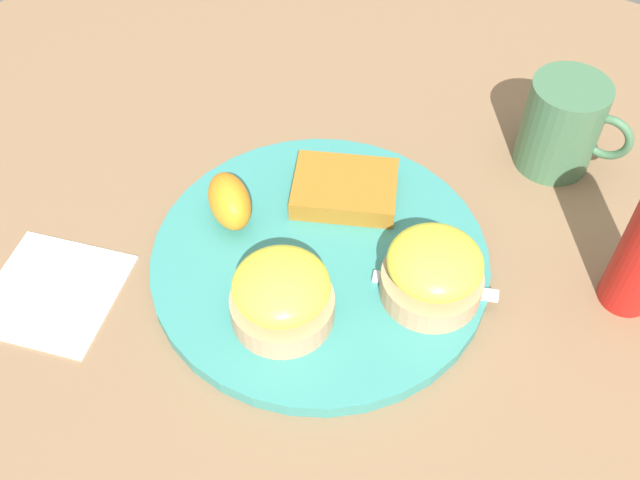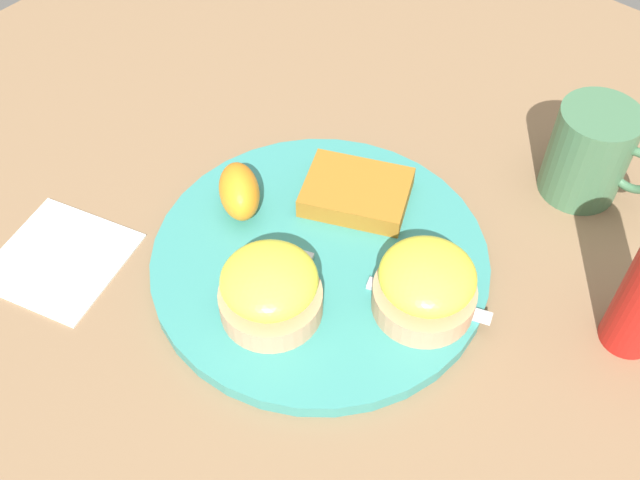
{
  "view_description": "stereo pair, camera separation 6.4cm",
  "coord_description": "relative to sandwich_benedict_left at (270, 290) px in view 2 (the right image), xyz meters",
  "views": [
    {
      "loc": [
        0.21,
        -0.34,
        0.52
      ],
      "look_at": [
        0.0,
        0.0,
        0.03
      ],
      "focal_mm": 42.0,
      "sensor_mm": 36.0,
      "label": 1
    },
    {
      "loc": [
        0.26,
        -0.31,
        0.52
      ],
      "look_at": [
        0.0,
        0.0,
        0.03
      ],
      "focal_mm": 42.0,
      "sensor_mm": 36.0,
      "label": 2
    }
  ],
  "objects": [
    {
      "name": "ground_plane",
      "position": [
        -0.01,
        0.07,
        -0.04
      ],
      "size": [
        1.1,
        1.1,
        0.0
      ],
      "primitive_type": "plane",
      "color": "#846647"
    },
    {
      "name": "plate",
      "position": [
        -0.01,
        0.07,
        -0.03
      ],
      "size": [
        0.3,
        0.3,
        0.01
      ],
      "primitive_type": "cylinder",
      "color": "teal",
      "rests_on": "ground_plane"
    },
    {
      "name": "sandwich_benedict_left",
      "position": [
        0.0,
        0.0,
        0.0
      ],
      "size": [
        0.08,
        0.08,
        0.06
      ],
      "color": "tan",
      "rests_on": "plate"
    },
    {
      "name": "sandwich_benedict_right",
      "position": [
        0.09,
        0.08,
        0.0
      ],
      "size": [
        0.08,
        0.08,
        0.06
      ],
      "color": "tan",
      "rests_on": "plate"
    },
    {
      "name": "hashbrown_patty",
      "position": [
        -0.02,
        0.14,
        -0.02
      ],
      "size": [
        0.12,
        0.1,
        0.02
      ],
      "primitive_type": "cube",
      "rotation": [
        0.0,
        0.0,
        0.43
      ],
      "color": "#A0681F",
      "rests_on": "plate"
    },
    {
      "name": "orange_wedge",
      "position": [
        -0.1,
        0.06,
        -0.01
      ],
      "size": [
        0.07,
        0.07,
        0.04
      ],
      "primitive_type": "ellipsoid",
      "rotation": [
        0.0,
        0.0,
        2.48
      ],
      "color": "orange",
      "rests_on": "plate"
    },
    {
      "name": "fork",
      "position": [
        0.04,
        0.07,
        -0.03
      ],
      "size": [
        0.19,
        0.08,
        0.0
      ],
      "color": "silver",
      "rests_on": "plate"
    },
    {
      "name": "cup",
      "position": [
        0.12,
        0.3,
        0.0
      ],
      "size": [
        0.1,
        0.07,
        0.09
      ],
      "color": "#42704C",
      "rests_on": "ground_plane"
    },
    {
      "name": "napkin",
      "position": [
        -0.19,
        -0.08,
        -0.04
      ],
      "size": [
        0.14,
        0.14,
        0.0
      ],
      "primitive_type": "cube",
      "rotation": [
        0.0,
        0.0,
        0.28
      ],
      "color": "white",
      "rests_on": "ground_plane"
    }
  ]
}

